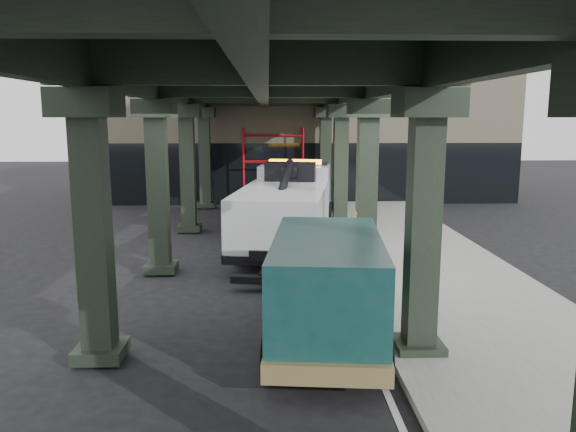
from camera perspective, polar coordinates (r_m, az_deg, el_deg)
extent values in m
plane|color=black|center=(14.74, -0.98, -7.80)|extent=(90.00, 90.00, 0.00)
cube|color=gray|center=(17.29, 14.04, -5.15)|extent=(5.00, 40.00, 0.15)
cube|color=silver|center=(16.76, 4.74, -5.61)|extent=(0.12, 38.00, 0.01)
cube|color=black|center=(10.62, 13.54, -1.16)|extent=(0.55, 0.55, 5.00)
cube|color=black|center=(10.43, 14.05, 11.06)|extent=(1.10, 1.10, 0.50)
cube|color=black|center=(11.29, 13.05, -12.80)|extent=(0.90, 0.90, 0.24)
cube|color=black|center=(16.41, 7.99, 2.88)|extent=(0.55, 0.55, 5.00)
cube|color=black|center=(16.28, 8.19, 10.76)|extent=(1.10, 1.10, 0.50)
cube|color=black|center=(16.85, 7.80, -4.98)|extent=(0.90, 0.90, 0.24)
cube|color=black|center=(22.31, 5.35, 4.79)|extent=(0.55, 0.55, 5.00)
cube|color=black|center=(22.22, 5.44, 10.58)|extent=(1.10, 1.10, 0.50)
cube|color=black|center=(22.63, 5.25, -1.07)|extent=(0.90, 0.90, 0.24)
cube|color=black|center=(28.25, 3.80, 5.90)|extent=(0.55, 0.55, 5.00)
cube|color=black|center=(28.18, 3.86, 10.46)|extent=(1.10, 1.10, 0.50)
cube|color=black|center=(28.51, 3.75, 1.24)|extent=(0.90, 0.90, 0.24)
cube|color=black|center=(10.71, -19.14, -1.34)|extent=(0.55, 0.55, 5.00)
cube|color=black|center=(10.53, -19.85, 10.76)|extent=(1.10, 1.10, 0.50)
cube|color=black|center=(11.37, -18.46, -12.88)|extent=(0.90, 0.90, 0.24)
cube|color=black|center=(16.47, -13.06, 2.74)|extent=(0.55, 0.55, 5.00)
cube|color=black|center=(16.35, -13.38, 10.59)|extent=(1.10, 1.10, 0.50)
cube|color=black|center=(16.91, -12.75, -5.08)|extent=(0.90, 0.90, 0.24)
cube|color=black|center=(22.35, -10.15, 4.69)|extent=(0.55, 0.55, 5.00)
cube|color=black|center=(22.26, -10.33, 10.46)|extent=(1.10, 1.10, 0.50)
cube|color=black|center=(22.68, -9.97, -1.16)|extent=(0.90, 0.90, 0.24)
cube|color=black|center=(28.28, -8.44, 5.82)|extent=(0.55, 0.55, 5.00)
cube|color=black|center=(28.21, -8.56, 10.38)|extent=(1.10, 1.10, 0.50)
cube|color=black|center=(28.54, -8.33, 1.17)|extent=(0.90, 0.90, 0.24)
cube|color=black|center=(16.32, 8.26, 13.57)|extent=(0.35, 32.00, 1.10)
cube|color=black|center=(16.38, -13.49, 13.39)|extent=(0.35, 32.00, 1.10)
cube|color=black|center=(16.07, -2.64, 13.71)|extent=(0.35, 32.00, 1.10)
cube|color=black|center=(16.13, -2.66, 16.20)|extent=(7.40, 32.00, 0.30)
cube|color=#C6B793|center=(34.11, 1.80, 9.13)|extent=(22.00, 10.00, 8.00)
cylinder|color=red|center=(29.07, -4.48, 5.01)|extent=(0.08, 0.08, 4.00)
cylinder|color=red|center=(28.27, -4.55, 4.87)|extent=(0.08, 0.08, 4.00)
cylinder|color=red|center=(29.09, 1.45, 5.05)|extent=(0.08, 0.08, 4.00)
cylinder|color=red|center=(28.30, 1.55, 4.91)|extent=(0.08, 0.08, 4.00)
cylinder|color=red|center=(29.15, -1.51, 3.08)|extent=(3.00, 0.08, 0.08)
cylinder|color=red|center=(29.02, -1.52, 5.63)|extent=(3.00, 0.08, 0.08)
cylinder|color=red|center=(28.95, -1.53, 8.19)|extent=(3.00, 0.08, 0.08)
cube|color=black|center=(19.30, -0.08, -1.15)|extent=(2.36, 8.38, 0.28)
cube|color=silver|center=(21.92, 0.80, 2.68)|extent=(2.98, 3.03, 1.99)
cube|color=silver|center=(23.14, 1.10, 1.68)|extent=(2.69, 1.16, 1.00)
cube|color=black|center=(22.13, 0.88, 4.19)|extent=(2.63, 1.80, 0.94)
cube|color=silver|center=(17.92, -0.57, 0.33)|extent=(3.47, 5.88, 1.55)
cube|color=orange|center=(21.58, 0.75, 5.53)|extent=(2.02, 0.61, 0.18)
cube|color=black|center=(19.96, 0.24, 4.52)|extent=(1.85, 0.93, 0.66)
cylinder|color=black|center=(18.02, -0.49, 3.05)|extent=(0.85, 3.87, 1.49)
cube|color=black|center=(15.43, -1.92, -5.48)|extent=(0.57, 1.58, 0.20)
cube|color=black|center=(14.71, -2.38, -6.49)|extent=(1.79, 0.54, 0.20)
cylinder|color=black|center=(22.57, -2.19, 0.04)|extent=(0.57, 1.26, 1.22)
cylinder|color=silver|center=(22.57, -2.19, 0.04)|extent=(0.53, 0.73, 0.67)
cylinder|color=black|center=(22.32, 4.00, -0.09)|extent=(0.57, 1.26, 1.22)
cylinder|color=silver|center=(22.32, 4.00, -0.09)|extent=(0.53, 0.73, 0.67)
cylinder|color=black|center=(19.03, -3.91, -1.84)|extent=(0.57, 1.26, 1.22)
cylinder|color=silver|center=(19.03, -3.91, -1.84)|extent=(0.53, 0.73, 0.67)
cylinder|color=black|center=(18.74, 3.44, -2.03)|extent=(0.57, 1.26, 1.22)
cylinder|color=silver|center=(18.74, 3.44, -2.03)|extent=(0.53, 0.73, 0.67)
cylinder|color=black|center=(17.65, -4.78, -2.79)|extent=(0.57, 1.26, 1.22)
cylinder|color=silver|center=(17.65, -4.78, -2.79)|extent=(0.53, 0.73, 0.67)
cylinder|color=black|center=(17.33, 3.15, -3.01)|extent=(0.57, 1.26, 1.22)
cylinder|color=silver|center=(17.33, 3.15, -3.01)|extent=(0.53, 0.73, 0.67)
cube|color=#103B3B|center=(13.61, 3.94, -5.29)|extent=(2.08, 1.26, 0.87)
cube|color=#103B3B|center=(10.94, 3.99, -7.00)|extent=(2.46, 4.54, 1.89)
cube|color=olive|center=(11.56, 3.94, -10.12)|extent=(2.60, 5.61, 0.34)
cube|color=black|center=(13.05, 3.98, -2.46)|extent=(1.92, 0.60, 0.81)
cube|color=black|center=(11.09, 4.02, -4.17)|extent=(2.40, 3.68, 0.53)
cube|color=silver|center=(14.21, 3.91, -6.26)|extent=(1.94, 0.31, 0.29)
cylinder|color=black|center=(13.74, -0.17, -7.36)|extent=(0.35, 0.84, 0.81)
cylinder|color=silver|center=(13.74, -0.17, -7.36)|extent=(0.35, 0.48, 0.45)
cylinder|color=black|center=(13.75, 7.99, -7.44)|extent=(0.35, 0.84, 0.81)
cylinder|color=silver|center=(13.75, 7.99, -7.44)|extent=(0.35, 0.48, 0.45)
cylinder|color=black|center=(9.94, -1.82, -14.34)|extent=(0.35, 0.84, 0.81)
cylinder|color=silver|center=(9.94, -1.82, -14.34)|extent=(0.35, 0.48, 0.45)
cylinder|color=black|center=(9.95, 9.73, -14.45)|extent=(0.35, 0.84, 0.81)
cylinder|color=silver|center=(9.95, 9.73, -14.45)|extent=(0.35, 0.48, 0.45)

